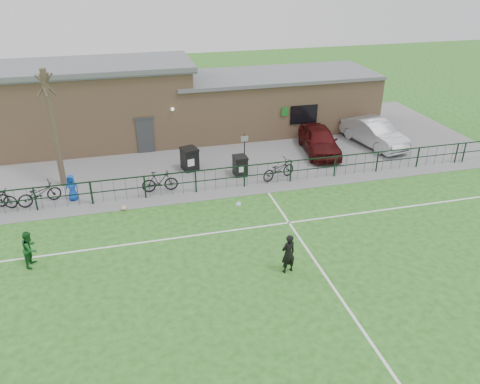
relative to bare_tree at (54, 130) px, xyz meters
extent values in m
plane|color=#235B1B|center=(8.00, -10.50, -3.00)|extent=(90.00, 90.00, 0.00)
cube|color=slate|center=(8.00, 3.00, -2.99)|extent=(34.00, 13.00, 0.02)
cube|color=white|center=(8.00, -2.70, -3.00)|extent=(28.00, 0.10, 0.01)
cube|color=white|center=(8.00, -6.50, -3.00)|extent=(28.00, 0.10, 0.01)
cube|color=white|center=(10.00, -10.50, -3.00)|extent=(0.10, 16.00, 0.01)
cube|color=black|center=(8.00, -2.50, -2.40)|extent=(28.00, 0.10, 1.20)
cylinder|color=#443629|center=(0.00, 0.00, 0.00)|extent=(0.30, 0.30, 6.00)
cube|color=black|center=(6.64, 0.33, -2.39)|extent=(0.97, 1.05, 1.17)
cube|color=black|center=(9.15, -1.06, -2.48)|extent=(0.69, 0.78, 1.00)
cylinder|color=black|center=(9.59, -0.28, -1.98)|extent=(0.06, 0.06, 2.00)
imported|color=#3F0B0C|center=(14.53, 0.87, -2.19)|extent=(2.52, 4.84, 1.57)
imported|color=#AAACB2|center=(18.32, 1.20, -2.18)|extent=(2.63, 5.11, 1.61)
imported|color=black|center=(-0.91, -1.85, -2.45)|extent=(2.12, 1.38, 1.05)
imported|color=black|center=(4.77, -1.96, -2.44)|extent=(1.81, 0.56, 1.08)
imported|color=black|center=(10.99, -2.03, -2.45)|extent=(2.13, 1.34, 1.05)
imported|color=#1348B7|center=(0.58, -1.84, -2.32)|extent=(0.74, 0.58, 1.33)
imported|color=black|center=(8.72, -9.87, -2.20)|extent=(0.66, 0.51, 1.60)
sphere|color=white|center=(7.52, -7.11, -1.42)|extent=(0.22, 0.22, 0.22)
imported|color=#175221|center=(-0.61, -7.02, -2.26)|extent=(0.72, 0.83, 1.47)
sphere|color=white|center=(2.91, -3.49, -2.88)|extent=(0.24, 0.24, 0.24)
cube|color=tan|center=(8.00, 6.00, -1.25)|extent=(24.00, 5.00, 3.50)
cube|color=tan|center=(1.76, 6.00, 1.10)|extent=(11.52, 5.00, 1.20)
cube|color=#56595E|center=(1.76, 6.00, 1.82)|extent=(12.02, 5.40, 0.28)
cube|color=#56595E|center=(13.28, 6.00, 0.60)|extent=(13.44, 5.30, 0.22)
cube|color=#383A3D|center=(4.50, 3.47, -1.95)|extent=(1.00, 0.08, 2.10)
cube|color=black|center=(14.50, 3.47, -1.40)|extent=(1.80, 0.08, 1.20)
cube|color=#19661E|center=(13.20, 3.42, -1.10)|extent=(0.45, 0.04, 0.55)
camera|label=1|loc=(3.41, -23.34, 7.67)|focal=35.00mm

